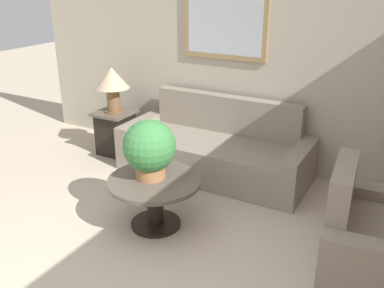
% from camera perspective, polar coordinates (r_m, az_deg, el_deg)
% --- Properties ---
extents(wall_back, '(6.62, 0.09, 2.60)m').
position_cam_1_polar(wall_back, '(5.18, 9.07, 10.78)').
color(wall_back, '#B2A893').
rests_on(wall_back, ground_plane).
extents(couch_main, '(2.26, 0.90, 0.90)m').
position_cam_1_polar(couch_main, '(5.16, 3.10, -0.95)').
color(couch_main, gray).
rests_on(couch_main, ground_plane).
extents(armchair, '(1.06, 1.18, 0.90)m').
position_cam_1_polar(armchair, '(3.83, 24.12, -11.88)').
color(armchair, gray).
rests_on(armchair, ground_plane).
extents(coffee_table, '(0.88, 0.88, 0.50)m').
position_cam_1_polar(coffee_table, '(4.08, -4.99, -6.42)').
color(coffee_table, black).
rests_on(coffee_table, ground_plane).
extents(side_table, '(0.47, 0.47, 0.58)m').
position_cam_1_polar(side_table, '(5.83, -10.15, 1.59)').
color(side_table, black).
rests_on(side_table, ground_plane).
extents(table_lamp, '(0.44, 0.44, 0.59)m').
position_cam_1_polar(table_lamp, '(5.63, -10.61, 8.21)').
color(table_lamp, brown).
rests_on(table_lamp, side_table).
extents(potted_plant_on_table, '(0.49, 0.49, 0.56)m').
position_cam_1_polar(potted_plant_on_table, '(3.94, -5.70, -0.54)').
color(potted_plant_on_table, '#9E6B42').
rests_on(potted_plant_on_table, coffee_table).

